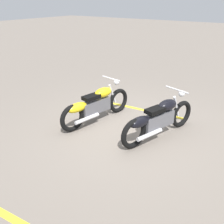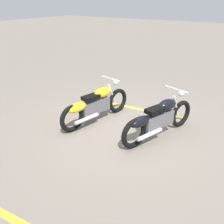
% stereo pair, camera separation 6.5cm
% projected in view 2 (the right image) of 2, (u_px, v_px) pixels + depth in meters
% --- Properties ---
extents(ground_plane, '(60.00, 60.00, 0.00)m').
position_uv_depth(ground_plane, '(126.00, 128.00, 6.20)').
color(ground_plane, slate).
extents(motorcycle_bright_foreground, '(2.21, 0.67, 1.04)m').
position_uv_depth(motorcycle_bright_foreground, '(95.00, 105.00, 6.34)').
color(motorcycle_bright_foreground, black).
rests_on(motorcycle_bright_foreground, ground).
extents(motorcycle_dark_foreground, '(2.17, 0.82, 1.04)m').
position_uv_depth(motorcycle_dark_foreground, '(158.00, 118.00, 5.62)').
color(motorcycle_dark_foreground, black).
rests_on(motorcycle_dark_foreground, ground).
extents(parking_stripe_near, '(0.42, 3.20, 0.01)m').
position_uv_depth(parking_stripe_near, '(130.00, 107.00, 7.37)').
color(parking_stripe_near, yellow).
rests_on(parking_stripe_near, ground).
extents(parking_stripe_mid, '(0.42, 3.20, 0.01)m').
position_uv_depth(parking_stripe_mid, '(18.00, 222.00, 3.61)').
color(parking_stripe_mid, yellow).
rests_on(parking_stripe_mid, ground).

